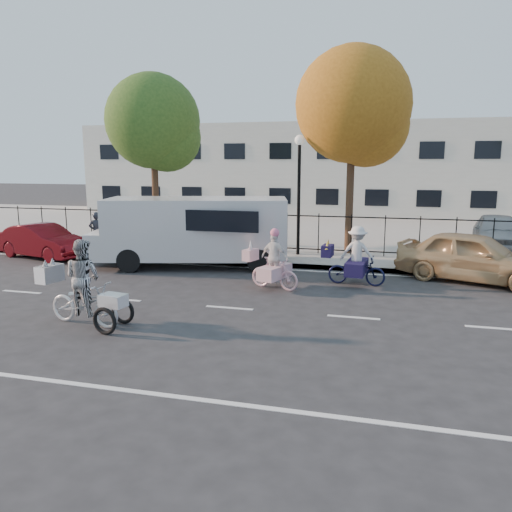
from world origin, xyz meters
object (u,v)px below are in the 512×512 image
(white_van, at_px, (194,229))
(pedestrian, at_px, (97,232))
(lot_car_b, at_px, (198,225))
(gold_sedan, at_px, (474,257))
(lot_car_a, at_px, (140,217))
(red_sedan, at_px, (43,241))
(lot_car_d, at_px, (497,232))
(lamppost, at_px, (299,174))
(bull_bike, at_px, (356,262))
(zebra_trike, at_px, (84,292))
(lot_car_c, at_px, (171,221))
(unicorn_bike, at_px, (274,267))

(white_van, xyz_separation_m, pedestrian, (-4.33, 0.90, -0.38))
(pedestrian, bearing_deg, lot_car_b, -155.38)
(gold_sedan, relative_size, lot_car_b, 1.04)
(lot_car_a, relative_size, lot_car_b, 1.09)
(white_van, relative_size, lot_car_b, 1.65)
(red_sedan, relative_size, lot_car_d, 0.91)
(lamppost, relative_size, lot_car_b, 1.02)
(lot_car_a, bearing_deg, lot_car_b, -36.52)
(bull_bike, xyz_separation_m, white_van, (-5.52, 1.30, 0.60))
(red_sedan, bearing_deg, lot_car_b, -22.48)
(lamppost, distance_m, lot_car_b, 6.38)
(white_van, distance_m, red_sedan, 6.06)
(zebra_trike, height_order, lot_car_a, zebra_trike)
(bull_bike, height_order, pedestrian, bull_bike)
(red_sedan, bearing_deg, zebra_trike, -121.78)
(gold_sedan, xyz_separation_m, lot_car_d, (1.63, 5.17, 0.11))
(zebra_trike, height_order, pedestrian, zebra_trike)
(white_van, bearing_deg, bull_bike, -27.40)
(lamppost, height_order, gold_sedan, lamppost)
(gold_sedan, distance_m, lot_car_c, 13.34)
(pedestrian, distance_m, lot_car_c, 4.64)
(bull_bike, bearing_deg, gold_sedan, -63.91)
(lamppost, distance_m, zebra_trike, 9.65)
(pedestrian, bearing_deg, bull_bike, 130.80)
(unicorn_bike, distance_m, lot_car_b, 9.28)
(white_van, distance_m, gold_sedan, 8.90)
(lamppost, bearing_deg, lot_car_d, 21.44)
(zebra_trike, height_order, lot_car_c, zebra_trike)
(zebra_trike, distance_m, lot_car_d, 15.70)
(lot_car_b, distance_m, lot_car_c, 1.40)
(unicorn_bike, relative_size, red_sedan, 0.46)
(bull_bike, height_order, gold_sedan, bull_bike)
(lamppost, height_order, white_van, lamppost)
(red_sedan, bearing_deg, lamppost, -60.63)
(unicorn_bike, bearing_deg, lot_car_b, 52.64)
(lamppost, relative_size, gold_sedan, 0.98)
(zebra_trike, bearing_deg, red_sedan, 51.94)
(gold_sedan, height_order, lot_car_a, gold_sedan)
(unicorn_bike, height_order, lot_car_b, unicorn_bike)
(bull_bike, relative_size, red_sedan, 0.49)
(unicorn_bike, bearing_deg, white_van, 72.70)
(lot_car_c, bearing_deg, white_van, -67.39)
(lamppost, bearing_deg, lot_car_c, 154.30)
(bull_bike, height_order, red_sedan, bull_bike)
(unicorn_bike, xyz_separation_m, lot_car_c, (-6.62, 7.80, 0.21))
(zebra_trike, bearing_deg, pedestrian, 39.44)
(lamppost, height_order, lot_car_a, lamppost)
(red_sedan, relative_size, lot_car_b, 0.90)
(zebra_trike, height_order, red_sedan, zebra_trike)
(bull_bike, height_order, lot_car_c, bull_bike)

